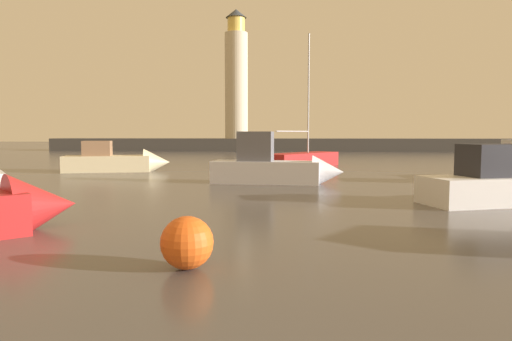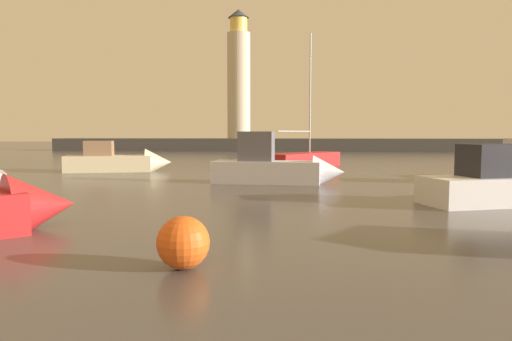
{
  "view_description": "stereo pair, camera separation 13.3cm",
  "coord_description": "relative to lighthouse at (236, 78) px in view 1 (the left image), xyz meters",
  "views": [
    {
      "loc": [
        0.55,
        -1.0,
        2.54
      ],
      "look_at": [
        -0.84,
        17.5,
        1.05
      ],
      "focal_mm": 32.15,
      "sensor_mm": 36.0,
      "label": 1
    },
    {
      "loc": [
        0.68,
        -0.99,
        2.54
      ],
      "look_at": [
        -0.84,
        17.5,
        1.05
      ],
      "focal_mm": 32.15,
      "sensor_mm": 36.0,
      "label": 2
    }
  ],
  "objects": [
    {
      "name": "sailboat_moored",
      "position": [
        8.85,
        -31.77,
        -10.05
      ],
      "size": [
        5.93,
        7.1,
        10.19
      ],
      "color": "#B21E1E",
      "rests_on": "ground_plane"
    },
    {
      "name": "motorboat_1",
      "position": [
        -3.51,
        -36.91,
        -9.95
      ],
      "size": [
        7.18,
        3.68,
        2.41
      ],
      "color": "beige",
      "rests_on": "ground_plane"
    },
    {
      "name": "ground_plane",
      "position": [
        7.37,
        -33.01,
        -10.64
      ],
      "size": [
        220.0,
        220.0,
        0.0
      ],
      "primitive_type": "plane",
      "color": "#4C4742"
    },
    {
      "name": "breakwater",
      "position": [
        7.37,
        0.0,
        -9.72
      ],
      "size": [
        69.88,
        4.06,
        1.85
      ],
      "primitive_type": "cube",
      "color": "#423F3D",
      "rests_on": "ground_plane"
    },
    {
      "name": "motorboat_0",
      "position": [
        7.31,
        -43.56,
        -9.83
      ],
      "size": [
        6.86,
        2.35,
        2.87
      ],
      "color": "silver",
      "rests_on": "ground_plane"
    },
    {
      "name": "motorboat_6",
      "position": [
        19.69,
        -41.09,
        -9.9
      ],
      "size": [
        2.45,
        7.17,
        2.53
      ],
      "color": "beige",
      "rests_on": "ground_plane"
    },
    {
      "name": "mooring_buoy",
      "position": [
        6.0,
        -58.69,
        -10.14
      ],
      "size": [
        1.0,
        1.0,
        1.0
      ],
      "primitive_type": "sphere",
      "color": "#EA5919",
      "rests_on": "ground_plane"
    },
    {
      "name": "lighthouse",
      "position": [
        0.0,
        0.0,
        0.0
      ],
      "size": [
        3.33,
        3.33,
        18.56
      ],
      "color": "beige",
      "rests_on": "breakwater"
    }
  ]
}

